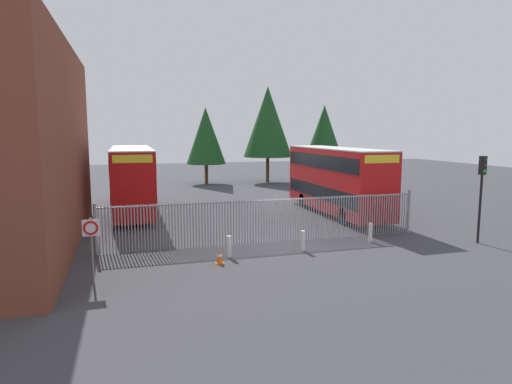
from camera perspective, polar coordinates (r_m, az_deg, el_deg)
ground_plane at (r=29.80m, az=-2.15°, el=-2.82°), size 100.00×100.00×0.00m
palisade_fence at (r=21.87m, az=1.57°, el=-3.54°), size 16.19×0.14×2.35m
double_decker_bus_near_gate at (r=29.79m, az=10.29°, el=1.77°), size 2.54×10.81×4.42m
double_decker_bus_behind_fence_left at (r=30.59m, az=-15.62°, el=1.76°), size 2.54×10.81×4.42m
bollard_near_left at (r=19.58m, az=-3.48°, el=-7.01°), size 0.20×0.20×0.95m
bollard_center_front at (r=20.65m, az=6.04°, el=-6.26°), size 0.20×0.20×0.95m
bollard_near_right at (r=22.96m, az=14.50°, el=-5.04°), size 0.20×0.20×0.95m
traffic_cone_by_gate at (r=18.73m, az=-4.71°, el=-8.31°), size 0.34×0.34×0.59m
speed_limit_sign_post at (r=17.02m, az=-20.42°, el=-5.24°), size 0.60×0.14×2.40m
traffic_light_kerbside at (r=24.19m, az=27.03°, el=1.03°), size 0.28×0.33×4.30m
tree_tall_back at (r=47.05m, az=-6.47°, el=7.18°), size 4.12×4.12×8.00m
tree_short_side at (r=47.39m, az=8.75°, el=7.37°), size 4.19×4.19×8.23m
tree_mid_row at (r=48.16m, az=1.52°, el=9.00°), size 5.25×5.25×10.28m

